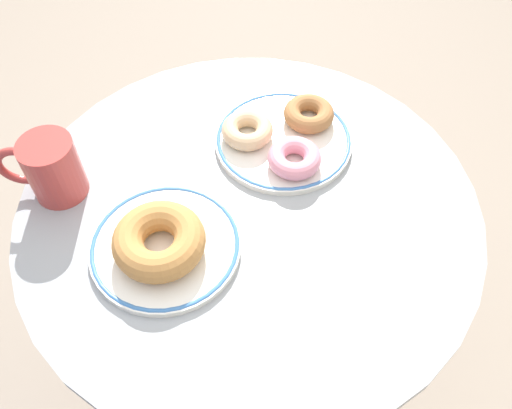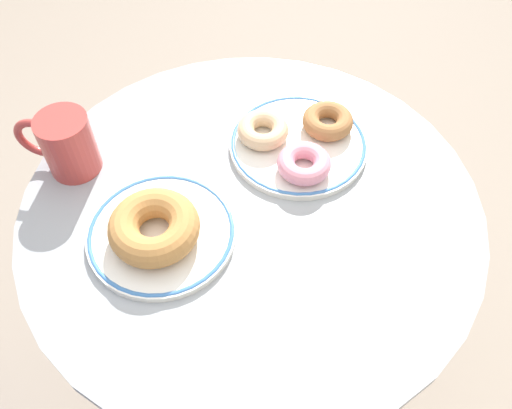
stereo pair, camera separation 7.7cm
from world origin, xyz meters
The scene contains 9 objects.
ground_plane centered at (0.00, 0.00, -0.01)m, with size 7.00×7.00×0.02m, color gray.
cafe_table centered at (0.00, 0.00, 0.51)m, with size 0.68×0.68×0.71m.
plate_left centered at (-0.13, 0.04, 0.72)m, with size 0.21×0.21×0.01m.
plate_right centered at (0.13, 0.04, 0.72)m, with size 0.22×0.22×0.01m.
donut_old_fashioned centered at (-0.14, 0.04, 0.75)m, with size 0.12×0.12×0.04m, color #BC7F42.
donut_cinnamon centered at (0.19, 0.03, 0.74)m, with size 0.08×0.08×0.03m, color #A36B3D.
donut_glazed centered at (0.10, 0.08, 0.74)m, with size 0.08×0.08×0.03m, color #E0B789.
donut_pink_frosted centered at (0.10, -0.01, 0.74)m, with size 0.08×0.08×0.03m, color pink.
coffee_mug centered at (-0.16, 0.24, 0.76)m, with size 0.10×0.11×0.10m.
Camera 2 is at (-0.31, -0.37, 1.35)m, focal length 38.41 mm.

